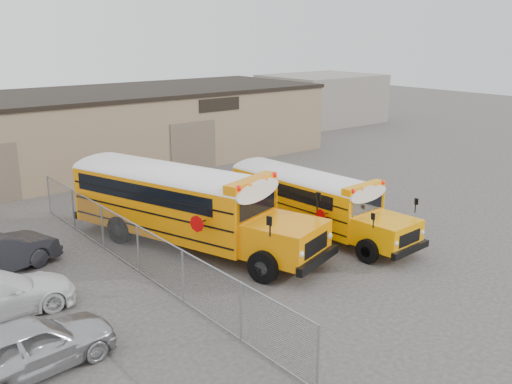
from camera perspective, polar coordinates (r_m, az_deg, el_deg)
ground at (r=21.98m, az=6.29°, el=-6.52°), size 120.00×120.00×0.00m
warehouse at (r=37.69m, az=-15.62°, el=6.15°), size 30.20×10.20×4.67m
chainlink_fence at (r=20.64m, az=-11.70°, el=-5.59°), size 0.07×18.07×1.81m
distant_building_right at (r=54.63m, az=6.55°, el=9.26°), size 10.00×8.00×4.40m
school_bus_left at (r=27.46m, az=-18.03°, el=1.47°), size 5.96×11.41×3.25m
school_bus_right at (r=28.10m, az=-2.63°, el=1.81°), size 2.87×9.16×2.64m
tarp_bundle at (r=21.37m, az=4.48°, el=-4.62°), size 1.42×1.35×1.70m
car_silver at (r=15.77m, az=-21.78°, el=-14.12°), size 4.51×2.22×1.48m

